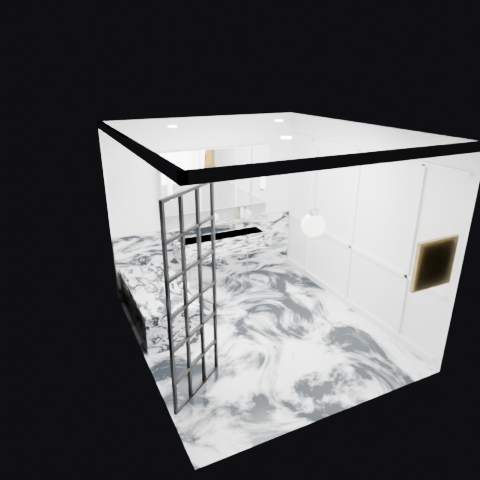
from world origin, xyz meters
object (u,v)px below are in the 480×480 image
mirror_cabinet (217,178)px  crittall_door (194,299)px  bathtub (158,302)px  trough_sink (222,244)px

mirror_cabinet → crittall_door: bearing=-118.1°
mirror_cabinet → bathtub: 2.20m
trough_sink → mirror_cabinet: 1.10m
bathtub → trough_sink: bearing=26.5°
trough_sink → bathtub: bearing=-153.5°
mirror_cabinet → bathtub: bearing=-147.9°
trough_sink → mirror_cabinet: size_ratio=0.84×
crittall_door → bathtub: bearing=51.9°
crittall_door → bathtub: 1.91m
mirror_cabinet → bathtub: (-1.32, -0.83, -1.54)m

